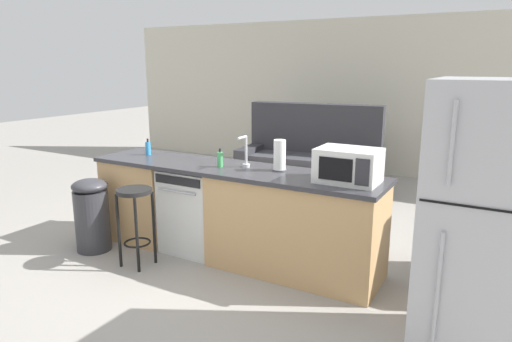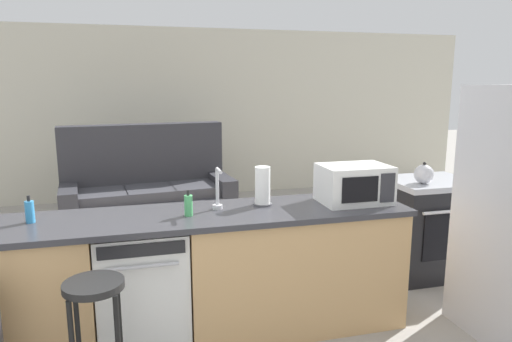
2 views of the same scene
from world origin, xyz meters
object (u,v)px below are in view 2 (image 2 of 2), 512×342
Objects in this scene: kettle at (424,174)px; bar_stool at (96,317)px; couch at (148,196)px; microwave at (354,184)px; stove_range at (427,226)px; paper_towel_roll at (263,186)px; dishwasher at (144,285)px; soap_bottle at (188,205)px; dish_soap_bottle at (30,212)px.

bar_stool is (-2.69, -1.02, -0.45)m from kettle.
couch is at bearing 136.19° from kettle.
microwave is at bearing -154.53° from kettle.
stove_range is 3.19× the size of paper_towel_roll.
stove_range is (2.60, 0.55, 0.03)m from dishwasher.
microwave is (-1.06, -0.55, 0.59)m from stove_range.
soap_bottle is 0.24× the size of bar_stool.
bar_stool is (-1.13, -0.69, -0.50)m from paper_towel_roll.
microwave is 3.09m from couch.
dishwasher is 0.40× the size of couch.
paper_towel_roll is at bearing 1.35° from dish_soap_bottle.
microwave is 0.68× the size of bar_stool.
bar_stool is 0.35× the size of couch.
soap_bottle is 2.77m from couch.
bar_stool is (-0.26, -0.60, 0.11)m from dishwasher.
soap_bottle reaches higher than stove_range.
soap_bottle is at bearing -85.55° from couch.
kettle reaches higher than soap_bottle.
kettle reaches higher than bar_stool.
stove_range is 3.27m from couch.
couch reaches higher than kettle.
bar_stool is at bearing -135.94° from soap_bottle.
soap_bottle and dish_soap_bottle have the same top height.
stove_range is at bearing 8.43° from dish_soap_bottle.
paper_towel_roll is at bearing 171.53° from microwave.
stove_range is 0.57m from kettle.
microwave is (1.54, -0.00, 0.62)m from dishwasher.
dishwasher is 4.77× the size of soap_bottle.
stove_range is at bearing 11.91° from dishwasher.
stove_range is at bearing -40.21° from couch.
dish_soap_bottle is at bearing -106.74° from couch.
dishwasher is 4.10× the size of kettle.
paper_towel_roll is 1.60m from kettle.
stove_range is 3.35m from dish_soap_bottle.
dish_soap_bottle is 2.77m from couch.
soap_bottle is at bearing 44.06° from bar_stool.
paper_towel_roll reaches higher than dish_soap_bottle.
dish_soap_bottle is at bearing -173.40° from kettle.
bar_stool is (-2.86, -1.14, 0.08)m from stove_range.
paper_towel_roll reaches higher than bar_stool.
microwave is 2.44× the size of kettle.
paper_towel_roll is 0.57m from soap_bottle.
stove_range is at bearing 37.16° from kettle.
soap_bottle is 2.17m from kettle.
dish_soap_bottle is (-0.68, 0.06, 0.55)m from dishwasher.
couch is (-2.33, 2.23, -0.59)m from kettle.
bar_stool is (0.42, -0.66, -0.44)m from dish_soap_bottle.
dishwasher is at bearing -92.26° from couch.
couch reaches higher than dishwasher.
microwave is 1.96m from bar_stool.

